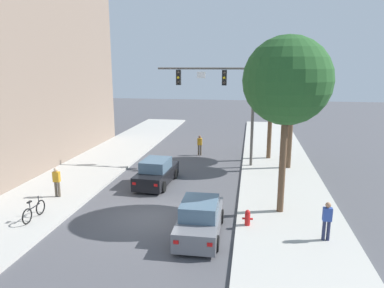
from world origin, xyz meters
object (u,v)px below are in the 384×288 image
Objects in this scene: car_following_grey at (200,219)px; pedestrian_sidewalk_right_walker at (327,219)px; pedestrian_sidewalk_left_walker at (57,181)px; bicycle_leaning at (34,211)px; fire_hydrant at (248,218)px; street_tree_nearest at (287,81)px; traffic_signal_mast at (225,92)px; street_tree_third at (272,83)px; car_lead_black at (157,173)px; street_tree_second at (293,82)px; pedestrian_crossing_road at (200,144)px.

car_following_grey is 5.21m from pedestrian_sidewalk_right_walker.
bicycle_leaning is at bearing -81.01° from pedestrian_sidewalk_left_walker.
fire_hydrant is 0.09× the size of street_tree_nearest.
bicycle_leaning reaches higher than fire_hydrant.
pedestrian_sidewalk_left_walker is at bearing 160.92° from car_following_grey.
street_tree_third is (3.27, 2.32, 0.51)m from traffic_signal_mast.
traffic_signal_mast reaches higher than car_lead_black.
pedestrian_sidewalk_right_walker is at bearing -87.34° from street_tree_second.
street_tree_second is (1.13, 7.92, -0.41)m from street_tree_nearest.
fire_hydrant is 11.56m from street_tree_second.
car_following_grey is 12.90m from street_tree_second.
traffic_signal_mast is 4.57× the size of pedestrian_sidewalk_left_walker.
street_tree_third reaches higher than fire_hydrant.
pedestrian_crossing_road is 0.93× the size of bicycle_leaning.
street_tree_nearest is 10.42m from street_tree_third.
pedestrian_crossing_road is 0.20× the size of street_tree_nearest.
street_tree_third is (-1.76, 13.15, 4.80)m from pedestrian_sidewalk_right_walker.
fire_hydrant is (9.82, 0.99, -0.03)m from bicycle_leaning.
car_lead_black is 9.76m from street_tree_nearest.
car_lead_black is 11.21m from street_tree_third.
pedestrian_sidewalk_right_walker is (5.19, 0.09, 0.34)m from car_following_grey.
bicycle_leaning is 2.46× the size of fire_hydrant.
traffic_signal_mast is 1.01× the size of street_tree_third.
car_following_grey is 0.57× the size of street_tree_second.
traffic_signal_mast reaches higher than pedestrian_crossing_road.
pedestrian_sidewalk_right_walker is at bearing -11.61° from pedestrian_sidewalk_left_walker.
street_tree_third is at bearing 90.72° from street_tree_nearest.
bicycle_leaning is at bearing -126.13° from traffic_signal_mast.
car_lead_black is at bearing -128.45° from traffic_signal_mast.
bicycle_leaning is (-7.81, -0.01, -0.18)m from car_following_grey.
traffic_signal_mast is 0.90× the size of street_tree_nearest.
car_following_grey is at bearing -90.91° from traffic_signal_mast.
street_tree_third is (11.70, 10.38, 4.80)m from pedestrian_sidewalk_left_walker.
pedestrian_crossing_road is at bearing 98.34° from car_following_grey.
traffic_signal_mast is at bearing 114.88° from pedestrian_sidewalk_right_walker.
pedestrian_sidewalk_left_walker reaches higher than bicycle_leaning.
car_lead_black is at bearing 154.95° from street_tree_nearest.
car_lead_black reaches higher than fire_hydrant.
street_tree_second reaches higher than pedestrian_sidewalk_left_walker.
street_tree_nearest reaches higher than car_following_grey.
pedestrian_crossing_road is at bearing 78.28° from car_lead_black.
traffic_signal_mast is 1.00× the size of street_tree_second.
pedestrian_sidewalk_right_walker is 6.27m from street_tree_nearest.
fire_hydrant is at bearing -130.04° from street_tree_nearest.
street_tree_second is (4.70, 10.76, 5.33)m from car_following_grey.
car_lead_black is 10.87m from street_tree_second.
pedestrian_sidewalk_left_walker is 1.00× the size of pedestrian_crossing_road.
bicycle_leaning is at bearing -139.26° from street_tree_second.
street_tree_second reaches higher than fire_hydrant.
car_following_grey is 14.61m from street_tree_third.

